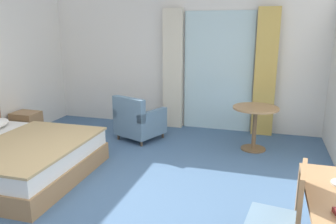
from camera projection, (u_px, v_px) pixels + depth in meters
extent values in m
cube|color=#426084|center=(109.00, 206.00, 3.91)|extent=(6.09, 7.20, 0.10)
cube|color=silver|center=(181.00, 62.00, 6.67)|extent=(5.69, 0.12, 2.60)
cube|color=silver|center=(218.00, 72.00, 6.42)|extent=(1.32, 0.02, 2.29)
cube|color=beige|center=(173.00, 70.00, 6.57)|extent=(0.39, 0.10, 2.34)
cube|color=tan|center=(265.00, 73.00, 6.07)|extent=(0.39, 0.10, 2.34)
cube|color=#9E754C|center=(14.00, 167.00, 4.58)|extent=(2.02, 1.91, 0.26)
cube|color=white|center=(12.00, 150.00, 4.52)|extent=(1.96, 1.85, 0.22)
cube|color=tan|center=(31.00, 144.00, 4.40)|extent=(1.35, 1.87, 0.03)
cube|color=#9E754C|center=(27.00, 126.00, 6.04)|extent=(0.45, 0.37, 0.50)
cube|color=olive|center=(19.00, 123.00, 5.84)|extent=(0.38, 0.01, 0.12)
cube|color=#9E754C|center=(299.00, 202.00, 3.21)|extent=(0.06, 0.06, 0.72)
cube|color=slate|center=(273.00, 222.00, 2.73)|extent=(0.48, 0.52, 0.04)
cube|color=#9E754C|center=(301.00, 198.00, 2.59)|extent=(0.09, 0.44, 0.50)
cube|color=slate|center=(141.00, 125.00, 6.06)|extent=(0.90, 0.90, 0.31)
cube|color=slate|center=(129.00, 109.00, 5.75)|extent=(0.68, 0.37, 0.40)
cube|color=slate|center=(153.00, 115.00, 5.83)|extent=(0.35, 0.69, 0.16)
cube|color=slate|center=(129.00, 110.00, 6.18)|extent=(0.35, 0.69, 0.16)
cylinder|color=#4C3D2D|center=(163.00, 135.00, 6.16)|extent=(0.04, 0.04, 0.10)
cylinder|color=#4C3D2D|center=(140.00, 129.00, 6.51)|extent=(0.04, 0.04, 0.10)
cylinder|color=#4C3D2D|center=(141.00, 143.00, 5.72)|extent=(0.04, 0.04, 0.10)
cylinder|color=#4C3D2D|center=(119.00, 137.00, 6.07)|extent=(0.04, 0.04, 0.10)
cylinder|color=#9E754C|center=(256.00, 108.00, 5.40)|extent=(0.74, 0.74, 0.03)
cylinder|color=brown|center=(254.00, 129.00, 5.50)|extent=(0.07, 0.07, 0.70)
cylinder|color=brown|center=(253.00, 149.00, 5.58)|extent=(0.41, 0.41, 0.02)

